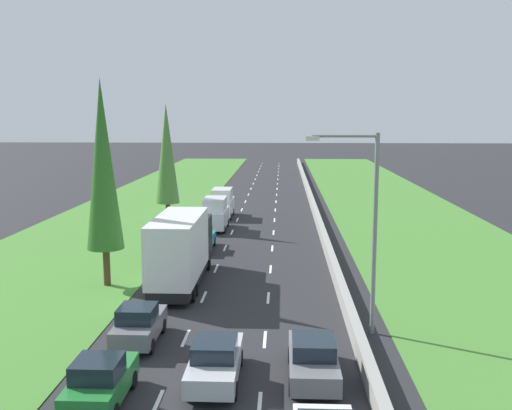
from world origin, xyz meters
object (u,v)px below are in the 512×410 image
Objects in this scene: white_box_truck_left_lane at (181,248)px; white_van_left_lane at (215,214)px; white_van_left_lane_seventh at (222,203)px; poplar_tree_second at (103,165)px; street_light_mast at (367,219)px; silver_sedan_centre_lane at (215,361)px; poplar_tree_third at (167,154)px; grey_sedan_right_lane at (313,358)px; grey_hatchback_left_lane at (139,324)px; teal_sedan_left_lane at (201,239)px; green_hatchback_left_lane at (100,381)px.

white_box_truck_left_lane is 1.92× the size of white_van_left_lane.
poplar_tree_second is (-4.31, -23.39, 5.56)m from white_van_left_lane_seventh.
white_van_left_lane is at bearing 111.52° from street_light_mast.
poplar_tree_third is (-7.54, 30.00, 5.62)m from silver_sedan_centre_lane.
white_van_left_lane_seventh is at bearing 101.17° from grey_sedan_right_lane.
grey_hatchback_left_lane is 11.24m from poplar_tree_second.
silver_sedan_centre_lane is at bearing -83.54° from white_van_left_lane.
grey_sedan_right_lane is at bearing -71.42° from teal_sedan_left_lane.
teal_sedan_left_lane is at bearing 89.41° from grey_hatchback_left_lane.
grey_sedan_right_lane and silver_sedan_centre_lane have the same top height.
teal_sedan_left_lane is at bearing 99.28° from silver_sedan_centre_lane.
green_hatchback_left_lane is 0.33× the size of poplar_tree_second.
silver_sedan_centre_lane is (3.71, -3.58, -0.02)m from grey_hatchback_left_lane.
white_box_truck_left_lane is at bearing 88.72° from green_hatchback_left_lane.
street_light_mast reaches higher than white_van_left_lane.
white_van_left_lane is 1.09× the size of silver_sedan_centre_lane.
white_van_left_lane is 0.41× the size of poplar_tree_second.
street_light_mast is at bearing -68.48° from white_van_left_lane.
green_hatchback_left_lane is 37.49m from white_van_left_lane_seventh.
white_van_left_lane reaches higher than teal_sedan_left_lane.
white_box_truck_left_lane is at bearing -90.04° from white_van_left_lane_seventh.
white_van_left_lane_seventh is (-0.04, 6.35, 0.00)m from white_van_left_lane.
poplar_tree_second is at bearing -176.45° from white_box_truck_left_lane.
green_hatchback_left_lane and grey_hatchback_left_lane have the same top height.
poplar_tree_third is at bearing 89.65° from poplar_tree_second.
white_box_truck_left_lane is 12.93m from silver_sedan_centre_lane.
poplar_tree_second is at bearing 153.29° from street_light_mast.
green_hatchback_left_lane is 1.00× the size of grey_hatchback_left_lane.
white_van_left_lane is at bearing 96.46° from silver_sedan_centre_lane.
white_van_left_lane reaches higher than grey_sedan_right_lane.
grey_hatchback_left_lane is at bearing -92.26° from white_box_truck_left_lane.
poplar_tree_third is (-3.84, 26.41, 5.59)m from grey_hatchback_left_lane.
grey_hatchback_left_lane is at bearing -90.59° from teal_sedan_left_lane.
white_van_left_lane_seventh is (0.01, 23.12, -0.78)m from white_box_truck_left_lane.
grey_sedan_right_lane is 22.35m from teal_sedan_left_lane.
street_light_mast reaches higher than teal_sedan_left_lane.
poplar_tree_third reaches higher than silver_sedan_centre_lane.
white_box_truck_left_lane is 2.09× the size of teal_sedan_left_lane.
white_box_truck_left_lane reaches higher than teal_sedan_left_lane.
silver_sedan_centre_lane is at bearing 27.92° from green_hatchback_left_lane.
teal_sedan_left_lane is (-7.12, 21.19, 0.00)m from grey_sedan_right_lane.
poplar_tree_third reaches higher than green_hatchback_left_lane.
white_box_truck_left_lane is at bearing 105.13° from silver_sedan_centre_lane.
teal_sedan_left_lane is (-0.16, 9.12, -1.37)m from white_box_truck_left_lane.
grey_hatchback_left_lane is 0.80× the size of white_van_left_lane.
grey_hatchback_left_lane is at bearing 90.28° from green_hatchback_left_lane.
silver_sedan_centre_lane is at bearing -75.89° from poplar_tree_third.
poplar_tree_second is (-11.25, 11.80, 6.15)m from grey_sedan_right_lane.
white_van_left_lane is at bearing 103.47° from grey_sedan_right_lane.
white_box_truck_left_lane reaches higher than silver_sedan_centre_lane.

